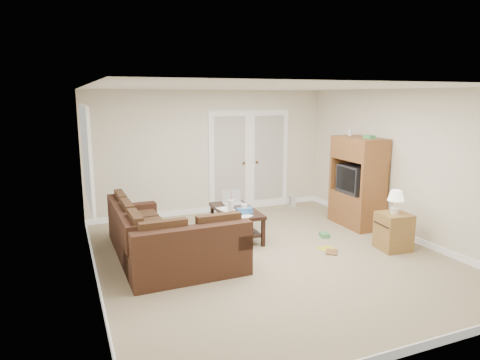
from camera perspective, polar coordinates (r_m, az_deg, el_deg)
name	(u,v)px	position (r m, az deg, el deg)	size (l,w,h in m)	color
floor	(270,256)	(6.58, 4.08, -10.12)	(5.50, 5.50, 0.00)	tan
ceiling	(273,87)	(6.13, 4.41, 12.22)	(5.00, 5.50, 0.02)	white
wall_left	(90,189)	(5.59, -19.31, -1.19)	(0.02, 5.50, 2.50)	silver
wall_right	(405,165)	(7.68, 21.15, 1.92)	(0.02, 5.50, 2.50)	silver
wall_back	(211,152)	(8.74, -3.92, 3.70)	(5.00, 0.02, 2.50)	silver
wall_front	(414,228)	(4.04, 22.16, -6.00)	(5.00, 0.02, 2.50)	silver
baseboards	(270,253)	(6.56, 4.08, -9.71)	(5.00, 5.50, 0.10)	silver
french_doors	(250,161)	(9.05, 1.28, 2.60)	(1.80, 0.05, 2.13)	silver
window_left	(87,155)	(6.53, -19.72, 3.17)	(0.05, 1.92, 1.42)	silver
sectional_sofa	(161,243)	(6.36, -10.49, -8.21)	(1.66, 2.44, 0.75)	#3D2317
coffee_table	(236,222)	(7.33, -0.53, -5.57)	(0.67, 1.25, 0.83)	black
tv_armoire	(357,181)	(8.17, 15.40, -0.18)	(0.59, 1.04, 1.77)	brown
side_cabinet	(394,228)	(7.15, 19.81, -6.09)	(0.50, 0.50, 0.96)	olive
space_heater	(293,200)	(9.40, 7.06, -2.73)	(0.11, 0.09, 0.28)	silver
floor_magazine	(326,248)	(7.01, 11.38, -8.92)	(0.25, 0.20, 0.01)	gold
floor_greenbox	(325,235)	(7.54, 11.21, -7.20)	(0.13, 0.18, 0.07)	#459856
floor_book	(326,252)	(6.85, 11.40, -9.34)	(0.17, 0.24, 0.02)	brown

